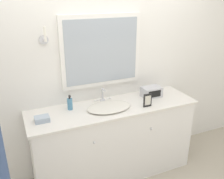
{
  "coord_description": "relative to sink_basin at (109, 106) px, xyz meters",
  "views": [
    {
      "loc": [
        -1.0,
        -1.95,
        2.08
      ],
      "look_at": [
        -0.02,
        0.3,
        1.09
      ],
      "focal_mm": 40.0,
      "sensor_mm": 36.0,
      "label": 1
    }
  ],
  "objects": [
    {
      "name": "vanity_counter",
      "position": [
        0.07,
        0.02,
        -0.46
      ],
      "size": [
        1.88,
        0.55,
        0.89
      ],
      "color": "white",
      "rests_on": "ground_plane"
    },
    {
      "name": "appliance_box",
      "position": [
        0.59,
        0.09,
        0.04
      ],
      "size": [
        0.23,
        0.15,
        0.12
      ],
      "color": "#BCBCC1",
      "rests_on": "vanity_counter"
    },
    {
      "name": "wall_back",
      "position": [
        0.07,
        0.32,
        0.37
      ],
      "size": [
        8.0,
        0.18,
        2.55
      ],
      "color": "white",
      "rests_on": "ground_plane"
    },
    {
      "name": "sink_basin",
      "position": [
        0.0,
        0.0,
        0.0
      ],
      "size": [
        0.48,
        0.37,
        0.17
      ],
      "color": "silver",
      "rests_on": "vanity_counter"
    },
    {
      "name": "picture_frame",
      "position": [
        0.4,
        -0.13,
        0.06
      ],
      "size": [
        0.1,
        0.01,
        0.15
      ],
      "color": "black",
      "rests_on": "vanity_counter"
    },
    {
      "name": "soap_bottle",
      "position": [
        -0.39,
        0.13,
        0.05
      ],
      "size": [
        0.06,
        0.06,
        0.17
      ],
      "color": "teal",
      "rests_on": "vanity_counter"
    },
    {
      "name": "hand_towel_near_sink",
      "position": [
        -0.7,
        -0.01,
        0.01
      ],
      "size": [
        0.14,
        0.11,
        0.05
      ],
      "color": "#A8B7C6",
      "rests_on": "vanity_counter"
    }
  ]
}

